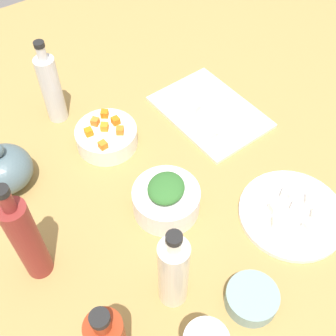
{
  "coord_description": "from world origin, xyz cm",
  "views": [
    {
      "loc": [
        -50.21,
        34.94,
        84.52
      ],
      "look_at": [
        0.0,
        0.0,
        8.0
      ],
      "focal_mm": 45.79,
      "sensor_mm": 36.0,
      "label": 1
    }
  ],
  "objects_px": {
    "cutting_board": "(210,112)",
    "bowl_small_side": "(252,298)",
    "bottle_0": "(26,239)",
    "bottle_3": "(51,88)",
    "teapot": "(4,168)",
    "bottle_1": "(173,272)",
    "plate_tofu": "(292,214)",
    "bowl_greens": "(166,200)",
    "bowl_carrots": "(107,137)"
  },
  "relations": [
    {
      "from": "bowl_small_side",
      "to": "bottle_3",
      "type": "xyz_separation_m",
      "value": [
        0.68,
        0.08,
        0.08
      ]
    },
    {
      "from": "cutting_board",
      "to": "bowl_small_side",
      "type": "height_order",
      "value": "bowl_small_side"
    },
    {
      "from": "teapot",
      "to": "bottle_3",
      "type": "bearing_deg",
      "value": -54.83
    },
    {
      "from": "plate_tofu",
      "to": "bottle_0",
      "type": "relative_size",
      "value": 0.86
    },
    {
      "from": "bottle_0",
      "to": "bowl_carrots",
      "type": "bearing_deg",
      "value": -52.35
    },
    {
      "from": "bowl_carrots",
      "to": "bottle_3",
      "type": "bearing_deg",
      "value": 20.19
    },
    {
      "from": "teapot",
      "to": "bottle_3",
      "type": "xyz_separation_m",
      "value": [
        0.14,
        -0.19,
        0.05
      ]
    },
    {
      "from": "bowl_carrots",
      "to": "bottle_1",
      "type": "distance_m",
      "value": 0.44
    },
    {
      "from": "plate_tofu",
      "to": "bowl_small_side",
      "type": "relative_size",
      "value": 2.32
    },
    {
      "from": "bottle_1",
      "to": "bottle_3",
      "type": "distance_m",
      "value": 0.58
    },
    {
      "from": "bowl_greens",
      "to": "bowl_carrots",
      "type": "relative_size",
      "value": 0.97
    },
    {
      "from": "bowl_greens",
      "to": "bottle_3",
      "type": "height_order",
      "value": "bottle_3"
    },
    {
      "from": "bottle_0",
      "to": "teapot",
      "type": "bearing_deg",
      "value": -7.42
    },
    {
      "from": "cutting_board",
      "to": "bowl_small_side",
      "type": "xyz_separation_m",
      "value": [
        -0.46,
        0.26,
        0.01
      ]
    },
    {
      "from": "plate_tofu",
      "to": "bottle_1",
      "type": "bearing_deg",
      "value": 89.54
    },
    {
      "from": "bowl_small_side",
      "to": "bottle_1",
      "type": "xyz_separation_m",
      "value": [
        0.1,
        0.11,
        0.08
      ]
    },
    {
      "from": "bottle_1",
      "to": "bottle_3",
      "type": "relative_size",
      "value": 0.97
    },
    {
      "from": "plate_tofu",
      "to": "bowl_carrots",
      "type": "bearing_deg",
      "value": 28.56
    },
    {
      "from": "bottle_1",
      "to": "teapot",
      "type": "bearing_deg",
      "value": 19.59
    },
    {
      "from": "teapot",
      "to": "plate_tofu",
      "type": "bearing_deg",
      "value": -132.94
    },
    {
      "from": "bowl_greens",
      "to": "bowl_carrots",
      "type": "height_order",
      "value": "bowl_greens"
    },
    {
      "from": "cutting_board",
      "to": "plate_tofu",
      "type": "height_order",
      "value": "plate_tofu"
    },
    {
      "from": "cutting_board",
      "to": "bottle_1",
      "type": "bearing_deg",
      "value": 133.68
    },
    {
      "from": "teapot",
      "to": "bottle_3",
      "type": "relative_size",
      "value": 0.63
    },
    {
      "from": "bowl_greens",
      "to": "bowl_small_side",
      "type": "distance_m",
      "value": 0.27
    },
    {
      "from": "plate_tofu",
      "to": "bottle_0",
      "type": "xyz_separation_m",
      "value": [
        0.2,
        0.51,
        0.11
      ]
    },
    {
      "from": "bottle_1",
      "to": "bowl_greens",
      "type": "bearing_deg",
      "value": -30.93
    },
    {
      "from": "bowl_small_side",
      "to": "bottle_0",
      "type": "relative_size",
      "value": 0.37
    },
    {
      "from": "bottle_1",
      "to": "bowl_carrots",
      "type": "bearing_deg",
      "value": -12.49
    },
    {
      "from": "bowl_greens",
      "to": "bottle_0",
      "type": "height_order",
      "value": "bottle_0"
    },
    {
      "from": "cutting_board",
      "to": "teapot",
      "type": "xyz_separation_m",
      "value": [
        0.09,
        0.53,
        0.05
      ]
    },
    {
      "from": "plate_tofu",
      "to": "bottle_3",
      "type": "distance_m",
      "value": 0.66
    },
    {
      "from": "plate_tofu",
      "to": "bowl_carrots",
      "type": "xyz_separation_m",
      "value": [
        0.42,
        0.23,
        0.02
      ]
    },
    {
      "from": "bottle_0",
      "to": "bottle_3",
      "type": "relative_size",
      "value": 1.16
    },
    {
      "from": "bowl_carrots",
      "to": "bowl_small_side",
      "type": "height_order",
      "value": "bowl_carrots"
    },
    {
      "from": "plate_tofu",
      "to": "bowl_carrots",
      "type": "relative_size",
      "value": 1.54
    },
    {
      "from": "bowl_greens",
      "to": "bowl_small_side",
      "type": "xyz_separation_m",
      "value": [
        -0.27,
        -0.01,
        -0.01
      ]
    },
    {
      "from": "teapot",
      "to": "bottle_1",
      "type": "distance_m",
      "value": 0.48
    },
    {
      "from": "bowl_small_side",
      "to": "teapot",
      "type": "distance_m",
      "value": 0.61
    },
    {
      "from": "cutting_board",
      "to": "teapot",
      "type": "distance_m",
      "value": 0.54
    },
    {
      "from": "cutting_board",
      "to": "bowl_carrots",
      "type": "height_order",
      "value": "bowl_carrots"
    },
    {
      "from": "bowl_small_side",
      "to": "bowl_greens",
      "type": "bearing_deg",
      "value": 2.23
    },
    {
      "from": "plate_tofu",
      "to": "bottle_3",
      "type": "height_order",
      "value": "bottle_3"
    },
    {
      "from": "bowl_carrots",
      "to": "teapot",
      "type": "distance_m",
      "value": 0.25
    },
    {
      "from": "teapot",
      "to": "bottle_1",
      "type": "height_order",
      "value": "bottle_1"
    },
    {
      "from": "bowl_greens",
      "to": "bowl_small_side",
      "type": "relative_size",
      "value": 1.46
    },
    {
      "from": "bottle_0",
      "to": "bottle_1",
      "type": "bearing_deg",
      "value": -136.61
    },
    {
      "from": "bowl_greens",
      "to": "bottle_0",
      "type": "relative_size",
      "value": 0.54
    },
    {
      "from": "cutting_board",
      "to": "bottle_1",
      "type": "distance_m",
      "value": 0.53
    },
    {
      "from": "bottle_0",
      "to": "bottle_3",
      "type": "bearing_deg",
      "value": -30.55
    }
  ]
}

